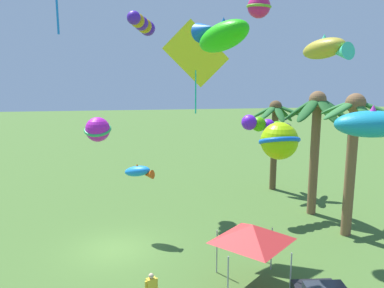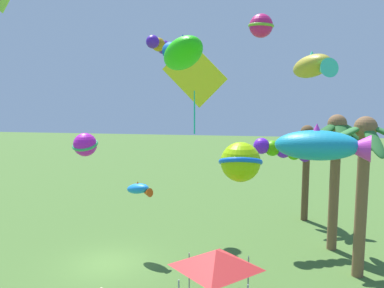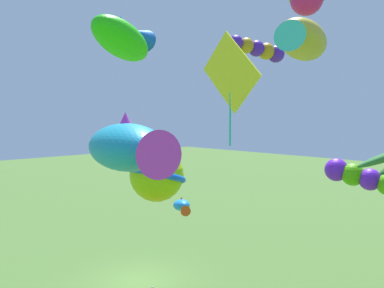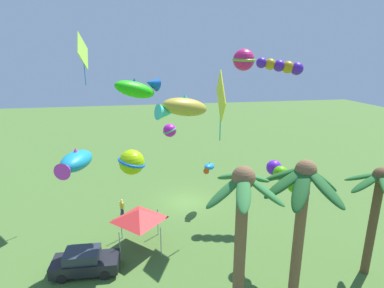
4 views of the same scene
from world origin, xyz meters
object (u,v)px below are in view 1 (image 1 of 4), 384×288
kite_ball_7 (279,141)px  kite_fish_3 (221,35)px  kite_diamond_6 (196,55)px  festival_tent (252,233)px  kite_ball_1 (98,129)px  kite_tube_8 (266,126)px  kite_fish_4 (326,49)px  kite_ball_5 (259,7)px  kite_tube_0 (142,24)px  palm_tree_1 (317,124)px  palm_tree_2 (353,135)px  kite_fish_2 (139,171)px  kite_fish_9 (377,124)px  palm_tree_0 (275,125)px

kite_ball_7 → kite_fish_3: bearing=-103.6°
kite_fish_3 → kite_diamond_6: kite_diamond_6 is taller
festival_tent → kite_ball_1: bearing=-113.7°
kite_ball_1 → kite_tube_8: size_ratio=0.40×
kite_fish_3 → kite_tube_8: 10.78m
kite_fish_3 → kite_ball_7: (0.57, 2.37, -4.17)m
kite_fish_3 → kite_fish_4: (-2.10, 5.28, -0.47)m
kite_fish_4 → kite_fish_3: bearing=-68.3°
kite_ball_5 → kite_tube_8: (-2.47, 1.33, -6.80)m
kite_ball_5 → kite_ball_7: 8.88m
festival_tent → kite_tube_0: 15.67m
kite_fish_4 → kite_diamond_6: bearing=-122.6°
kite_fish_4 → kite_ball_7: bearing=-47.5°
palm_tree_1 → kite_ball_1: bearing=-67.8°
festival_tent → kite_ball_7: bearing=73.5°
kite_diamond_6 → kite_ball_7: size_ratio=2.81×
palm_tree_2 → kite_tube_8: bearing=-137.7°
kite_ball_1 → kite_ball_5: size_ratio=0.79×
kite_fish_4 → kite_tube_8: bearing=-172.6°
kite_ball_5 → festival_tent: bearing=-15.1°
kite_fish_4 → palm_tree_1: bearing=158.7°
kite_tube_0 → kite_fish_4: kite_tube_0 is taller
festival_tent → kite_fish_2: 7.80m
kite_fish_2 → kite_fish_9: (8.97, 8.31, 3.89)m
kite_tube_0 → kite_ball_5: kite_ball_5 is taller
kite_fish_2 → kite_ball_7: (6.26, 5.78, 2.81)m
kite_fish_4 → kite_ball_5: 4.97m
palm_tree_0 → kite_tube_8: bearing=-24.5°
festival_tent → kite_ball_5: (-6.26, 1.69, 10.01)m
palm_tree_2 → kite_fish_9: 8.56m
kite_tube_0 → kite_fish_9: size_ratio=1.18×
kite_ball_1 → kite_tube_8: kite_ball_1 is taller
kite_ball_7 → palm_tree_1: bearing=148.4°
kite_fish_2 → kite_fish_9: size_ratio=0.63×
palm_tree_1 → kite_fish_9: bearing=-13.2°
kite_fish_2 → kite_ball_7: 8.97m
palm_tree_1 → kite_ball_1: palm_tree_1 is taller
kite_fish_3 → kite_fish_2: bearing=-149.0°
kite_ball_1 → kite_tube_0: bearing=166.3°
kite_ball_1 → kite_diamond_6: (-3.05, 4.90, 3.36)m
kite_fish_2 → kite_ball_7: kite_ball_7 is taller
kite_fish_2 → kite_fish_9: 12.83m
kite_fish_4 → palm_tree_2: bearing=129.0°
palm_tree_2 → kite_tube_8: (-4.03, -3.67, -0.03)m
palm_tree_0 → kite_fish_3: bearing=-26.7°
palm_tree_1 → festival_tent: (8.08, -6.06, -3.37)m
kite_fish_2 → kite_fish_3: kite_fish_3 is taller
kite_fish_2 → kite_ball_7: size_ratio=1.08×
kite_ball_7 → kite_tube_8: (-9.01, 2.09, -0.85)m
palm_tree_0 → kite_tube_0: 12.00m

